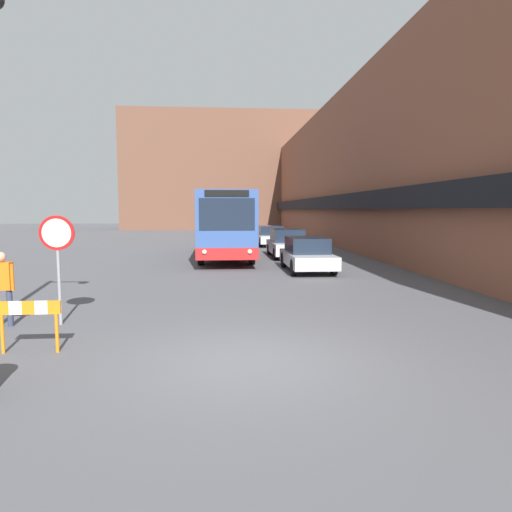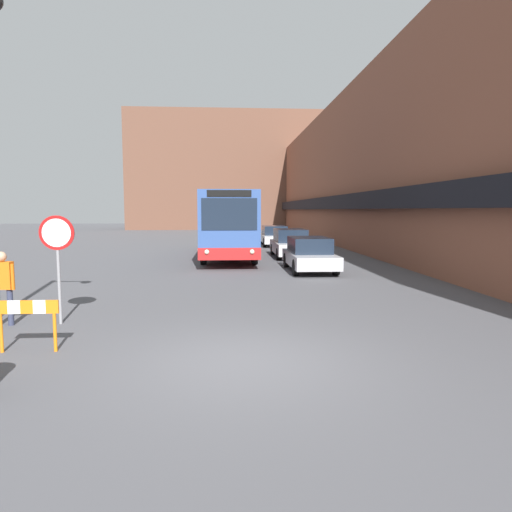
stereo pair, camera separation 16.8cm
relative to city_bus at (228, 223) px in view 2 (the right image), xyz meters
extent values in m
plane|color=#515156|center=(0.13, -17.52, -1.84)|extent=(160.00, 160.00, 0.00)
cube|color=brown|center=(10.13, 6.48, 3.37)|extent=(5.00, 60.00, 10.41)
cube|color=black|center=(7.38, 6.48, 1.21)|extent=(0.50, 60.00, 0.90)
cube|color=brown|center=(0.13, 37.54, 5.79)|extent=(26.00, 8.00, 15.25)
cube|color=#335193|center=(0.00, 0.01, 0.09)|extent=(2.61, 12.20, 2.93)
cube|color=red|center=(0.00, 0.01, -1.12)|extent=(2.63, 12.22, 0.51)
cube|color=#192333|center=(0.00, 0.01, 0.50)|extent=(2.63, 11.22, 0.81)
cube|color=#192333|center=(0.00, -6.10, 0.53)|extent=(2.30, 0.03, 1.32)
cube|color=black|center=(0.00, -6.10, 1.38)|extent=(1.83, 0.03, 0.28)
sphere|color=#F2EAC6|center=(-0.94, -6.11, -1.03)|extent=(0.20, 0.20, 0.20)
sphere|color=#F2EAC6|center=(0.94, -6.11, -1.03)|extent=(0.20, 0.20, 0.20)
cylinder|color=black|center=(-1.18, -3.78, -1.30)|extent=(0.28, 1.08, 1.08)
cylinder|color=black|center=(1.18, -3.78, -1.30)|extent=(0.28, 1.08, 1.08)
cylinder|color=black|center=(-1.18, 3.79, -1.30)|extent=(0.28, 1.08, 1.08)
cylinder|color=black|center=(1.18, 3.79, -1.30)|extent=(0.28, 1.08, 1.08)
cube|color=#B7B7BC|center=(3.33, -6.27, -1.32)|extent=(1.75, 4.31, 0.52)
cube|color=#192333|center=(3.33, -6.16, -0.75)|extent=(1.54, 2.37, 0.63)
cylinder|color=black|center=(4.13, -7.61, -1.52)|extent=(0.20, 0.64, 0.64)
cylinder|color=black|center=(2.54, -7.61, -1.52)|extent=(0.20, 0.64, 0.64)
cylinder|color=black|center=(4.13, -4.93, -1.52)|extent=(0.20, 0.64, 0.64)
cylinder|color=black|center=(2.54, -4.93, -1.52)|extent=(0.20, 0.64, 0.64)
cube|color=silver|center=(3.33, -0.60, -1.30)|extent=(1.79, 4.58, 0.59)
cube|color=#192333|center=(3.33, -0.48, -0.67)|extent=(1.57, 2.52, 0.68)
cylinder|color=black|center=(4.15, -2.02, -1.54)|extent=(0.20, 0.61, 0.61)
cylinder|color=black|center=(2.52, -2.02, -1.54)|extent=(0.20, 0.61, 0.61)
cylinder|color=black|center=(4.15, 0.82, -1.54)|extent=(0.20, 0.61, 0.61)
cylinder|color=black|center=(2.52, 0.82, -1.54)|extent=(0.20, 0.61, 0.61)
cube|color=silver|center=(3.33, 7.49, -1.32)|extent=(1.82, 4.89, 0.52)
cube|color=#192333|center=(3.33, 7.61, -0.74)|extent=(1.61, 2.69, 0.64)
cylinder|color=black|center=(4.16, 5.98, -1.51)|extent=(0.20, 0.65, 0.65)
cylinder|color=black|center=(2.50, 5.98, -1.51)|extent=(0.20, 0.65, 0.65)
cylinder|color=black|center=(4.16, 9.01, -1.51)|extent=(0.20, 0.65, 0.65)
cylinder|color=black|center=(2.50, 9.01, -1.51)|extent=(0.20, 0.65, 0.65)
cylinder|color=gray|center=(-3.86, -14.68, -0.63)|extent=(0.07, 0.07, 2.42)
cylinder|color=red|center=(-3.86, -14.70, 0.20)|extent=(0.76, 0.03, 0.76)
cylinder|color=white|center=(-3.86, -14.72, 0.20)|extent=(0.62, 0.01, 0.62)
cylinder|color=#333851|center=(-4.90, -14.75, -1.43)|extent=(0.12, 0.12, 0.81)
cube|color=orange|center=(-5.05, -14.73, -0.73)|extent=(0.45, 0.23, 0.61)
sphere|color=tan|center=(-5.05, -14.73, -0.31)|extent=(0.22, 0.22, 0.22)
cylinder|color=orange|center=(-4.83, -14.75, -0.76)|extent=(0.09, 0.09, 0.57)
cylinder|color=orange|center=(-4.16, -16.73, -1.49)|extent=(0.06, 0.06, 0.70)
cylinder|color=orange|center=(-3.23, -16.73, -1.49)|extent=(0.06, 0.06, 0.70)
cube|color=orange|center=(-4.14, -16.73, -1.02)|extent=(0.22, 0.04, 0.24)
cube|color=white|center=(-3.92, -16.73, -1.02)|extent=(0.22, 0.04, 0.24)
cube|color=orange|center=(-3.70, -16.73, -1.02)|extent=(0.22, 0.04, 0.24)
cube|color=white|center=(-3.48, -16.73, -1.02)|extent=(0.22, 0.04, 0.24)
cube|color=orange|center=(-3.26, -16.73, -1.02)|extent=(0.22, 0.04, 0.24)
camera|label=1|loc=(-0.32, -24.95, 0.70)|focal=32.00mm
camera|label=2|loc=(-0.15, -24.96, 0.70)|focal=32.00mm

